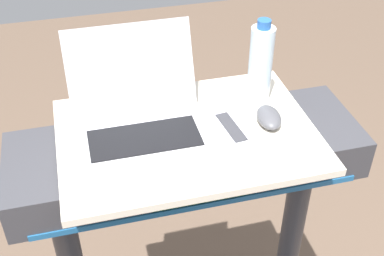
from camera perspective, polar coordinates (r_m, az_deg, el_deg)
name	(u,v)px	position (r m, az deg, el deg)	size (l,w,h in m)	color
desk_board	(187,135)	(1.27, -0.56, -0.83)	(0.64, 0.45, 0.02)	beige
laptop	(139,114)	(1.25, -5.94, 1.63)	(0.32, 0.31, 0.22)	#B7B7BC
computer_mouse	(269,117)	(1.30, 8.63, 1.20)	(0.06, 0.10, 0.03)	#4C4C51
water_bottle	(260,64)	(1.33, 7.69, 7.15)	(0.06, 0.06, 0.23)	silver
tv_remote	(231,130)	(1.25, 4.39, -0.27)	(0.07, 0.16, 0.02)	silver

